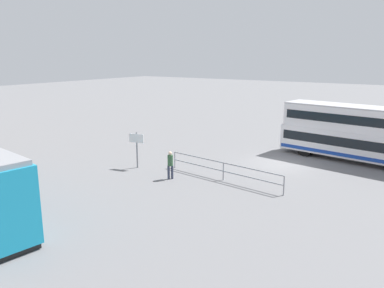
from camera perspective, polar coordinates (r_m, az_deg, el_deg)
ground_plane at (r=26.66m, az=12.88°, el=-2.83°), size 160.00×160.00×0.00m
double_decker_bus at (r=28.47m, az=23.24°, el=1.45°), size 10.50×3.94×3.80m
pedestrian_near_railing at (r=22.58m, az=-3.23°, el=-2.86°), size 0.45×0.45×1.67m
pedestrian_railing at (r=22.47m, az=4.67°, el=-3.54°), size 7.77×1.03×1.08m
info_sign at (r=24.89m, az=-8.20°, el=0.08°), size 1.05×0.24×2.35m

